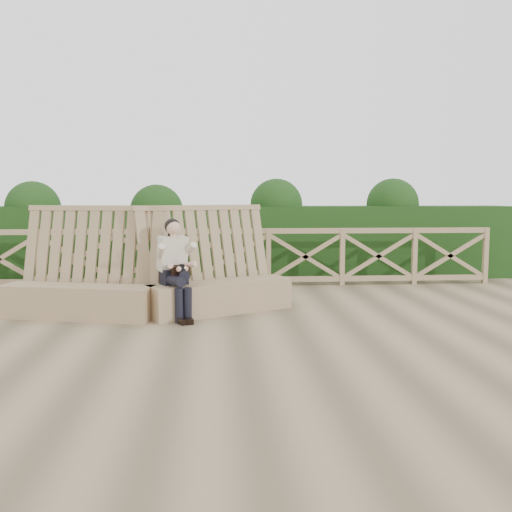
{
  "coord_description": "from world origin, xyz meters",
  "views": [
    {
      "loc": [
        -0.31,
        -7.27,
        1.71
      ],
      "look_at": [
        0.25,
        0.4,
        0.9
      ],
      "focal_mm": 40.0,
      "sensor_mm": 36.0,
      "label": 1
    }
  ],
  "objects": [
    {
      "name": "ground",
      "position": [
        0.0,
        0.0,
        0.0
      ],
      "size": [
        60.0,
        60.0,
        0.0
      ],
      "primitive_type": "plane",
      "color": "brown",
      "rests_on": "ground"
    },
    {
      "name": "hedge",
      "position": [
        0.0,
        4.7,
        0.75
      ],
      "size": [
        12.0,
        1.2,
        1.5
      ],
      "primitive_type": "cube",
      "color": "black",
      "rests_on": "ground"
    },
    {
      "name": "guardrail",
      "position": [
        0.0,
        3.5,
        0.55
      ],
      "size": [
        10.1,
        0.09,
        1.1
      ],
      "color": "#9A7F59",
      "rests_on": "ground"
    },
    {
      "name": "bench",
      "position": [
        -1.24,
        0.98,
        0.4
      ],
      "size": [
        4.2,
        1.68,
        1.6
      ],
      "rotation": [
        0.0,
        0.0,
        0.15
      ],
      "color": "#85674C",
      "rests_on": "ground"
    },
    {
      "name": "woman",
      "position": [
        -0.86,
        0.72,
        0.76
      ],
      "size": [
        0.57,
        0.87,
        1.4
      ],
      "rotation": [
        0.0,
        0.0,
        0.44
      ],
      "color": "black",
      "rests_on": "ground"
    }
  ]
}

